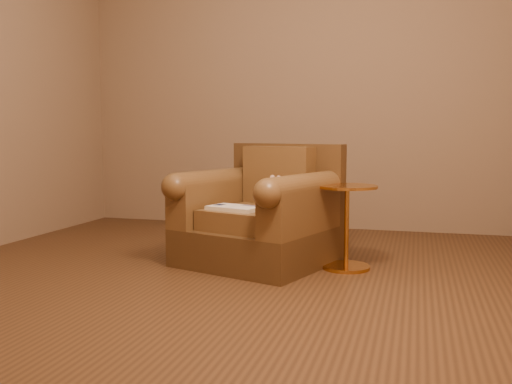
# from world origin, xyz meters

# --- Properties ---
(floor) EXTENTS (4.00, 4.00, 0.00)m
(floor) POSITION_xyz_m (0.00, 0.00, 0.00)
(floor) COLOR #4F321B
(floor) RESTS_ON ground
(armchair) EXTENTS (1.11, 1.08, 0.80)m
(armchair) POSITION_xyz_m (0.11, 0.47, 0.31)
(armchair) COLOR #4A3118
(armchair) RESTS_ON floor
(teddy_bear) EXTENTS (0.16, 0.18, 0.21)m
(teddy_bear) POSITION_xyz_m (0.18, 0.52, 0.46)
(teddy_bear) COLOR #C9A28D
(teddy_bear) RESTS_ON armchair
(guidebook) EXTENTS (0.38, 0.29, 0.03)m
(guidebook) POSITION_xyz_m (-0.01, 0.25, 0.39)
(guidebook) COLOR beige
(guidebook) RESTS_ON armchair
(side_table) EXTENTS (0.39, 0.39, 0.54)m
(side_table) POSITION_xyz_m (0.68, 0.44, 0.29)
(side_table) COLOR #C98737
(side_table) RESTS_ON floor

